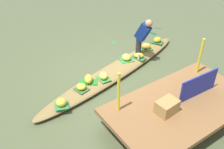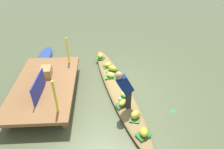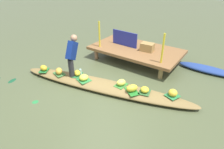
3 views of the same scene
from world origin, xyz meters
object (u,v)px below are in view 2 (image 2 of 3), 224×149
Objects in this scene: banana_bunch_4 at (108,65)px; banana_bunch_5 at (110,75)px; banana_bunch_7 at (125,94)px; produce_crate at (46,72)px; banana_bunch_0 at (144,132)px; moored_boat at (45,57)px; banana_bunch_3 at (112,68)px; vendor_person at (125,88)px; banana_bunch_1 at (123,103)px; market_banner at (38,86)px; banana_bunch_2 at (100,56)px; banana_bunch_6 at (135,114)px; water_bottle at (120,101)px; vendor_boat at (118,88)px.

banana_bunch_5 reaches higher than banana_bunch_4.
banana_bunch_7 is at bearing -159.38° from banana_bunch_5.
banana_bunch_0 is at bearing -129.88° from produce_crate.
moored_boat is 2.10m from produce_crate.
produce_crate is (-0.62, 2.12, 0.33)m from banana_bunch_3.
banana_bunch_5 is 1.10m from banana_bunch_7.
vendor_person is (-1.90, -0.22, 0.59)m from banana_bunch_3.
banana_bunch_3 reaches higher than moored_boat.
banana_bunch_1 is 0.23× the size of vendor_person.
moored_boat is 7.13× the size of banana_bunch_0.
produce_crate reaches higher than banana_bunch_1.
market_banner reaches higher than banana_bunch_3.
banana_bunch_1 is 2.81m from banana_bunch_2.
banana_bunch_3 is 2.65m from market_banner.
water_bottle is at bearing 30.84° from banana_bunch_6.
banana_bunch_6 is 0.74m from vendor_person.
banana_bunch_5 is 0.59× the size of produce_crate.
banana_bunch_7 is (-1.03, -0.39, 0.00)m from banana_bunch_5.
moored_boat is at bearing 37.75° from banana_bunch_0.
moored_boat is at bearing 40.82° from banana_bunch_6.
banana_bunch_2 is 0.87× the size of banana_bunch_7.
produce_crate reaches higher than banana_bunch_2.
water_bottle is (-2.68, -0.53, 0.00)m from banana_bunch_2.
banana_bunch_4 is at bearing -44.02° from market_banner.
banana_bunch_3 reaches higher than banana_bunch_5.
banana_bunch_0 is at bearing -164.92° from banana_bunch_5.
market_banner is at bearing 126.31° from banana_bunch_3.
water_bottle is at bearing -138.36° from moored_boat.
market_banner reaches higher than banana_bunch_7.
banana_bunch_0 is at bearing -168.08° from banana_bunch_6.
banana_bunch_0 is 1.47m from banana_bunch_7.
banana_bunch_5 is at bearing -174.53° from banana_bunch_4.
banana_bunch_2 reaches higher than banana_bunch_5.
banana_bunch_2 is (1.85, 0.53, 0.19)m from vendor_boat.
banana_bunch_2 reaches higher than vendor_boat.
moored_boat is at bearing 42.41° from water_bottle.
produce_crate is at bearing 50.12° from banana_bunch_0.
market_banner reaches higher than banana_bunch_5.
banana_bunch_0 is 1.10× the size of banana_bunch_4.
banana_bunch_6 reaches higher than banana_bunch_4.
banana_bunch_7 is (-2.38, -0.72, -0.00)m from banana_bunch_2.
banana_bunch_6 is (-3.63, -3.14, 0.20)m from moored_boat.
banana_bunch_2 is at bearing 3.57° from vendor_boat.
market_banner is at bearing 85.43° from water_bottle.
banana_bunch_7 is (1.44, 0.28, -0.00)m from banana_bunch_0.
water_bottle is at bearing -91.94° from market_banner.
banana_bunch_4 reaches higher than vendor_boat.
banana_bunch_7 is 0.25× the size of market_banner.
banana_bunch_1 is (-0.90, -0.08, 0.17)m from vendor_boat.
moored_boat is at bearing 13.88° from market_banner.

